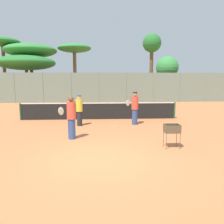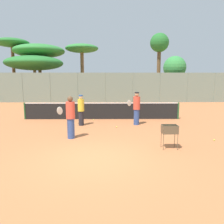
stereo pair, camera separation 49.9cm
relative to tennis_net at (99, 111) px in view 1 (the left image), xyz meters
name	(u,v)px [view 1 (the left image)]	position (x,y,z in m)	size (l,w,h in m)	color
ground_plane	(100,159)	(0.00, -7.14, -0.56)	(80.00, 80.00, 0.00)	#C67242
tennis_net	(99,111)	(0.00, 0.00, 0.00)	(9.96, 0.10, 1.07)	#26592D
back_fence	(99,88)	(0.00, 10.38, 1.08)	(30.40, 0.08, 3.27)	gray
tree_0	(152,46)	(6.93, 15.13, 6.29)	(2.41, 2.41, 8.42)	brown
tree_1	(3,43)	(-12.41, 16.18, 6.58)	(4.45, 4.45, 7.90)	brown
tree_2	(26,63)	(-8.81, 13.82, 3.95)	(7.03, 7.03, 5.40)	brown
tree_3	(167,68)	(8.30, 12.66, 3.29)	(2.69, 2.69, 5.30)	brown
tree_4	(31,51)	(-8.95, 16.37, 5.69)	(6.80, 6.80, 7.14)	brown
tree_5	(74,50)	(-3.19, 16.23, 5.87)	(4.41, 4.41, 7.18)	brown
player_white_outfit	(79,110)	(-1.09, -1.92, 0.32)	(0.90, 0.35, 1.69)	#26262D
player_red_cap	(135,108)	(2.00, -1.77, 0.40)	(0.80, 0.66, 1.84)	#334C8C
player_yellow_shirt	(71,117)	(-1.18, -4.62, 0.39)	(0.68, 0.78, 1.84)	#334C8C
ball_cart	(172,130)	(2.69, -6.08, 0.10)	(0.56, 0.41, 0.89)	brown
tennis_ball_1	(91,120)	(-0.51, -0.41, -0.53)	(0.07, 0.07, 0.07)	#D1E54C
tennis_ball_2	(116,127)	(0.87, -2.50, -0.53)	(0.07, 0.07, 0.07)	#D1E54C
tennis_ball_3	(213,139)	(4.86, -5.08, -0.53)	(0.07, 0.07, 0.07)	#D1E54C
parked_car	(60,95)	(-4.62, 12.38, 0.10)	(4.20, 1.70, 1.60)	white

